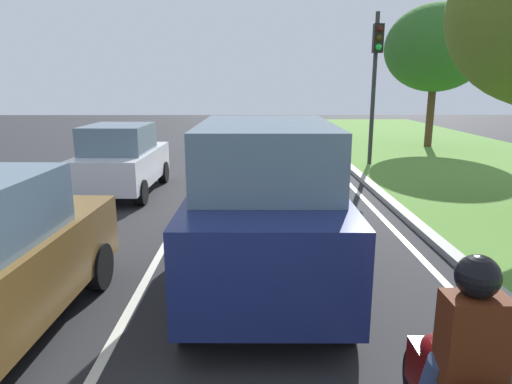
% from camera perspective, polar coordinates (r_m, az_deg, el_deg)
% --- Properties ---
extents(ground_plane, '(60.00, 60.00, 0.00)m').
position_cam_1_polar(ground_plane, '(12.25, -4.42, 0.29)').
color(ground_plane, '#262628').
extents(lane_line_center, '(0.12, 32.00, 0.01)m').
position_cam_1_polar(lane_line_center, '(12.32, -7.67, 0.29)').
color(lane_line_center, silver).
rests_on(lane_line_center, ground).
extents(lane_line_right_edge, '(0.12, 32.00, 0.01)m').
position_cam_1_polar(lane_line_right_edge, '(12.53, 12.24, 0.33)').
color(lane_line_right_edge, silver).
rests_on(lane_line_right_edge, ground).
extents(curb_right, '(0.24, 48.00, 0.12)m').
position_cam_1_polar(curb_right, '(12.63, 14.47, 0.58)').
color(curb_right, '#9E9B93').
rests_on(curb_right, ground).
extents(car_suv_ahead, '(2.01, 4.52, 2.28)m').
position_cam_1_polar(car_suv_ahead, '(6.27, 1.18, -1.42)').
color(car_suv_ahead, navy).
rests_on(car_suv_ahead, ground).
extents(car_hatchback_far, '(1.78, 3.73, 1.78)m').
position_cam_1_polar(car_hatchback_far, '(12.17, -16.42, 3.92)').
color(car_hatchback_far, silver).
rests_on(car_hatchback_far, ground).
extents(rider_person, '(0.50, 0.40, 1.16)m').
position_cam_1_polar(rider_person, '(3.37, 25.27, -15.95)').
color(rider_person, '#4C1E0C').
rests_on(rider_person, ground).
extents(traffic_light_near_right, '(0.32, 0.50, 5.04)m').
position_cam_1_polar(traffic_light_near_right, '(16.03, 14.76, 14.99)').
color(traffic_light_near_right, '#2D2D2D').
rests_on(traffic_light_near_right, ground).
extents(tree_roadside_far, '(4.28, 4.28, 6.06)m').
position_cam_1_polar(tree_roadside_far, '(21.58, 21.60, 16.39)').
color(tree_roadside_far, '#4C331E').
rests_on(tree_roadside_far, ground).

